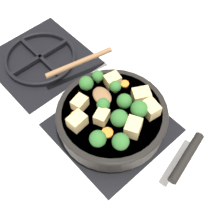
% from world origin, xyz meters
% --- Properties ---
extents(ground_plane, '(2.40, 2.40, 0.00)m').
position_xyz_m(ground_plane, '(0.00, 0.00, 0.00)').
color(ground_plane, white).
extents(front_burner_grate, '(0.31, 0.31, 0.03)m').
position_xyz_m(front_burner_grate, '(0.00, 0.00, 0.01)').
color(front_burner_grate, black).
rests_on(front_burner_grate, ground_plane).
extents(rear_burner_grate, '(0.31, 0.31, 0.03)m').
position_xyz_m(rear_burner_grate, '(0.00, 0.36, 0.01)').
color(rear_burner_grate, black).
rests_on(rear_burner_grate, ground_plane).
extents(skillet_pan, '(0.31, 0.41, 0.06)m').
position_xyz_m(skillet_pan, '(0.00, -0.00, 0.06)').
color(skillet_pan, black).
rests_on(skillet_pan, front_burner_grate).
extents(wooden_spoon, '(0.22, 0.21, 0.02)m').
position_xyz_m(wooden_spoon, '(0.03, 0.13, 0.09)').
color(wooden_spoon, brown).
rests_on(wooden_spoon, skillet_pan).
extents(tofu_cube_center_large, '(0.05, 0.04, 0.04)m').
position_xyz_m(tofu_cube_center_large, '(-0.09, 0.03, 0.10)').
color(tofu_cube_center_large, '#DBB770').
rests_on(tofu_cube_center_large, skillet_pan).
extents(tofu_cube_near_handle, '(0.05, 0.04, 0.03)m').
position_xyz_m(tofu_cube_near_handle, '(-0.05, 0.07, 0.10)').
color(tofu_cube_near_handle, '#DBB770').
rests_on(tofu_cube_near_handle, skillet_pan).
extents(tofu_cube_east_chunk, '(0.05, 0.04, 0.03)m').
position_xyz_m(tofu_cube_east_chunk, '(0.07, 0.07, 0.10)').
color(tofu_cube_east_chunk, '#DBB770').
rests_on(tofu_cube_east_chunk, skillet_pan).
extents(tofu_cube_west_chunk, '(0.06, 0.06, 0.04)m').
position_xyz_m(tofu_cube_west_chunk, '(-0.00, -0.08, 0.11)').
color(tofu_cube_west_chunk, '#DBB770').
rests_on(tofu_cube_west_chunk, skillet_pan).
extents(tofu_cube_back_piece, '(0.05, 0.05, 0.03)m').
position_xyz_m(tofu_cube_back_piece, '(-0.04, -0.00, 0.10)').
color(tofu_cube_back_piece, '#DBB770').
rests_on(tofu_cube_back_piece, skillet_pan).
extents(tofu_cube_front_piece, '(0.06, 0.06, 0.04)m').
position_xyz_m(tofu_cube_front_piece, '(0.09, -0.02, 0.11)').
color(tofu_cube_front_piece, '#DBB770').
rests_on(tofu_cube_front_piece, skillet_pan).
extents(tofu_cube_mid_small, '(0.04, 0.05, 0.04)m').
position_xyz_m(tofu_cube_mid_small, '(0.08, -0.07, 0.10)').
color(tofu_cube_mid_small, '#DBB770').
rests_on(tofu_cube_mid_small, skillet_pan).
extents(broccoli_floret_near_spoon, '(0.04, 0.04, 0.05)m').
position_xyz_m(broccoli_floret_near_spoon, '(0.04, -0.01, 0.11)').
color(broccoli_floret_near_spoon, '#709956').
rests_on(broccoli_floret_near_spoon, skillet_pan).
extents(broccoli_floret_center_top, '(0.04, 0.04, 0.05)m').
position_xyz_m(broccoli_floret_center_top, '(-0.09, -0.05, 0.11)').
color(broccoli_floret_center_top, '#709956').
rests_on(broccoli_floret_center_top, skillet_pan).
extents(broccoli_floret_east_rim, '(0.04, 0.04, 0.05)m').
position_xyz_m(broccoli_floret_east_rim, '(-0.06, -0.09, 0.11)').
color(broccoli_floret_east_rim, '#709956').
rests_on(broccoli_floret_east_rim, skillet_pan).
extents(broccoli_floret_west_rim, '(0.03, 0.03, 0.04)m').
position_xyz_m(broccoli_floret_west_rim, '(0.05, 0.04, 0.11)').
color(broccoli_floret_west_rim, '#709956').
rests_on(broccoli_floret_west_rim, skillet_pan).
extents(broccoli_floret_north_edge, '(0.04, 0.04, 0.05)m').
position_xyz_m(broccoli_floret_north_edge, '(-0.00, 0.11, 0.11)').
color(broccoli_floret_north_edge, '#709956').
rests_on(broccoli_floret_north_edge, skillet_pan).
extents(broccoli_floret_south_cluster, '(0.05, 0.05, 0.05)m').
position_xyz_m(broccoli_floret_south_cluster, '(0.05, -0.06, 0.12)').
color(broccoli_floret_south_cluster, '#709956').
rests_on(broccoli_floret_south_cluster, skillet_pan).
extents(broccoli_floret_mid_floret, '(0.04, 0.04, 0.04)m').
position_xyz_m(broccoli_floret_mid_floret, '(-0.01, 0.02, 0.11)').
color(broccoli_floret_mid_floret, '#709956').
rests_on(broccoli_floret_mid_floret, skillet_pan).
extents(broccoli_floret_small_inner, '(0.05, 0.05, 0.05)m').
position_xyz_m(broccoli_floret_small_inner, '(-0.01, -0.04, 0.12)').
color(broccoli_floret_small_inner, '#709956').
rests_on(broccoli_floret_small_inner, skillet_pan).
extents(broccoli_floret_tall_stem, '(0.03, 0.03, 0.04)m').
position_xyz_m(broccoli_floret_tall_stem, '(0.04, 0.11, 0.11)').
color(broccoli_floret_tall_stem, '#709956').
rests_on(broccoli_floret_tall_stem, skillet_pan).
extents(carrot_slice_orange_thin, '(0.03, 0.03, 0.01)m').
position_xyz_m(carrot_slice_orange_thin, '(-0.05, -0.04, 0.09)').
color(carrot_slice_orange_thin, orange).
rests_on(carrot_slice_orange_thin, skillet_pan).
extents(carrot_slice_near_center, '(0.02, 0.02, 0.01)m').
position_xyz_m(carrot_slice_near_center, '(-0.08, 0.06, 0.09)').
color(carrot_slice_near_center, orange).
rests_on(carrot_slice_near_center, skillet_pan).
extents(carrot_slice_edge_slice, '(0.02, 0.02, 0.01)m').
position_xyz_m(carrot_slice_edge_slice, '(0.09, 0.05, 0.09)').
color(carrot_slice_edge_slice, orange).
rests_on(carrot_slice_edge_slice, skillet_pan).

